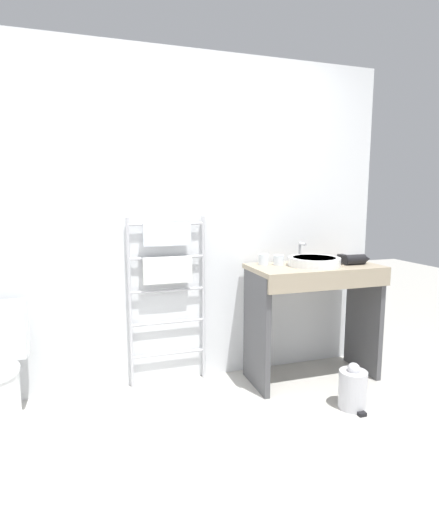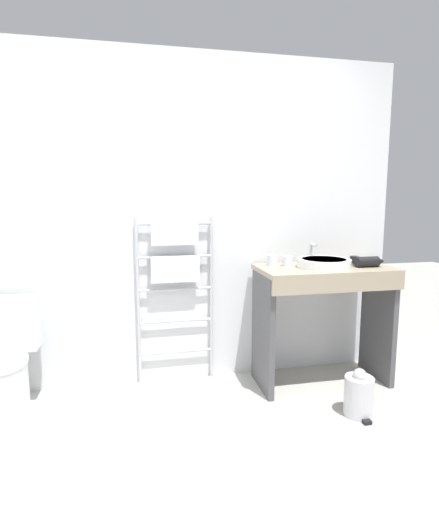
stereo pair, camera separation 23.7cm
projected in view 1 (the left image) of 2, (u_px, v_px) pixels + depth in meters
name	position (u px, v px, depth m)	size (l,w,h in m)	color
wall_back	(174.00, 222.00, 2.95)	(3.29, 0.12, 2.41)	silver
towel_radiator	(168.00, 270.00, 2.88)	(0.57, 0.06, 1.25)	silver
vanity_counter	(314.00, 303.00, 3.00)	(0.96, 0.49, 0.88)	gray
sink_basin	(314.00, 261.00, 2.94)	(0.38, 0.38, 0.06)	white
faucet	(301.00, 249.00, 3.13)	(0.02, 0.10, 0.16)	silver
cup_near_wall	(264.00, 259.00, 2.98)	(0.08, 0.08, 0.08)	silver
cup_near_edge	(279.00, 260.00, 2.98)	(0.08, 0.08, 0.07)	silver
hair_dryer	(355.00, 259.00, 3.01)	(0.22, 0.18, 0.08)	black
trash_bin	(353.00, 388.00, 2.63)	(0.18, 0.22, 0.31)	silver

